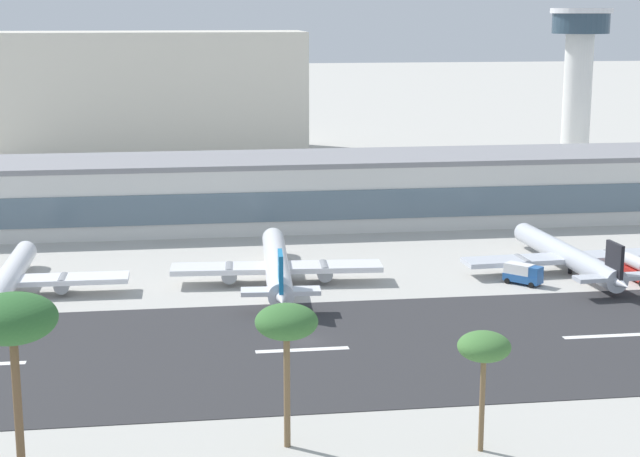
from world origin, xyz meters
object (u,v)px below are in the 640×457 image
Objects in this scene: terminal_building at (261,191)px; control_tower at (578,76)px; palm_tree_2 at (286,324)px; airliner_black_tail_gate_2 at (570,257)px; airliner_navy_tail_gate_0 at (7,281)px; palm_tree_3 at (12,321)px; palm_tree_1 at (484,349)px; service_fuel_truck_0 at (639,269)px; distant_hotel_block at (149,93)px; airliner_blue_tail_gate_1 at (277,267)px; service_box_truck_1 at (523,273)px.

control_tower is (78.89, 33.09, 20.15)m from terminal_building.
airliner_black_tail_gate_2 is at bearing 48.96° from palm_tree_2.
airliner_navy_tail_gate_0 is 65.69m from palm_tree_3.
palm_tree_1 is 44.03m from palm_tree_3.
palm_tree_3 is (-87.46, -59.21, 13.41)m from service_fuel_truck_0.
distant_hotel_block is 159.14m from airliner_blue_tail_gate_1.
palm_tree_3 reaches higher than airliner_blue_tail_gate_1.
palm_tree_1 is (12.38, -111.02, 3.69)m from terminal_building.
distant_hotel_block reaches higher than palm_tree_2.
terminal_building is 111.77m from palm_tree_1.
airliner_navy_tail_gate_0 is at bearing -146.15° from control_tower.
palm_tree_2 is (35.95, -59.17, 10.03)m from airliner_navy_tail_gate_0.
control_tower reaches higher than palm_tree_3.
palm_tree_2 is at bearing -148.06° from airliner_navy_tail_gate_0.
service_fuel_truck_0 is 0.59× the size of palm_tree_2.
terminal_building is 5.13× the size of airliner_black_tail_gate_2.
palm_tree_2 is (17.81, -217.70, -5.38)m from distant_hotel_block.
distant_hotel_block is 222.16m from palm_tree_3.
palm_tree_2 is (-62.46, -54.88, 10.66)m from service_fuel_truck_0.
terminal_building is at bearing 172.35° from service_box_truck_1.
control_tower is 115.54m from airliner_blue_tail_gate_1.
airliner_black_tail_gate_2 is (71.26, -156.29, -15.39)m from distant_hotel_block.
palm_tree_2 is at bearing 168.99° from palm_tree_1.
airliner_navy_tail_gate_0 is 41.00m from airliner_blue_tail_gate_1.
distant_hotel_block is at bearing -158.49° from service_fuel_truck_0.
terminal_building is at bearing 2.01° from airliner_blue_tail_gate_1.
airliner_black_tail_gate_2 is at bearing -65.49° from distant_hotel_block.
distant_hotel_block reaches higher than terminal_building.
distant_hotel_block is at bearing 20.63° from airliner_black_tail_gate_2.
palm_tree_3 is (-25.00, -4.33, 2.74)m from palm_tree_2.
airliner_blue_tail_gate_1 is (22.82, -156.76, -15.20)m from distant_hotel_block.
airliner_blue_tail_gate_1 reaches higher than service_box_truck_1.
palm_tree_3 reaches higher than airliner_black_tail_gate_2.
distant_hotel_block is 10.70× the size of service_fuel_truck_0.
distant_hotel_block is 15.47× the size of service_box_truck_1.
service_box_truck_1 is at bearing -69.27° from distant_hotel_block.
terminal_building is at bearing 86.60° from palm_tree_2.
palm_tree_3 is at bearing -170.17° from palm_tree_2.
airliner_blue_tail_gate_1 is (-1.37, -46.44, -3.99)m from terminal_building.
terminal_building is at bearing 74.31° from palm_tree_3.
service_box_truck_1 is at bearing -94.04° from airliner_blue_tail_gate_1.
palm_tree_1 reaches higher than service_fuel_truck_0.
airliner_blue_tail_gate_1 is at bearing -141.09° from service_box_truck_1.
distant_hotel_block is at bearing 157.38° from service_box_truck_1.
palm_tree_3 is at bearing -127.29° from control_tower.
palm_tree_2 is at bearing 9.83° from palm_tree_3.
service_fuel_truck_0 is at bearing 44.13° from service_box_truck_1.
airliner_black_tail_gate_2 is (89.40, 2.23, 0.03)m from airliner_navy_tail_gate_0.
airliner_blue_tail_gate_1 is at bearing 85.30° from palm_tree_2.
service_fuel_truck_0 is 83.82m from palm_tree_2.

